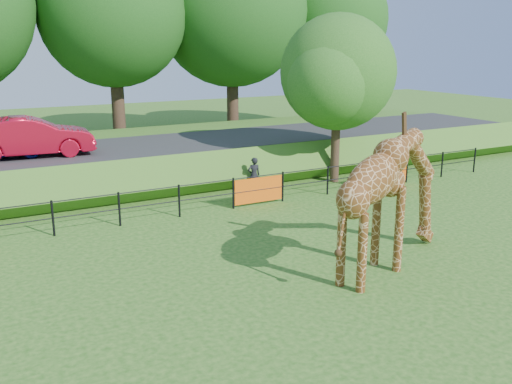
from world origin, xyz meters
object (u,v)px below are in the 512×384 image
(visitor, at_px, (254,175))
(tree_east, at_px, (339,77))
(car_red, at_px, (30,137))
(giraffe, at_px, (392,201))

(visitor, distance_m, tree_east, 5.32)
(visitor, relative_size, tree_east, 0.20)
(car_red, height_order, tree_east, tree_east)
(car_red, xyz_separation_m, tree_east, (11.30, -3.97, 2.11))
(car_red, relative_size, tree_east, 0.68)
(giraffe, relative_size, car_red, 1.07)
(visitor, xyz_separation_m, tree_east, (3.93, 0.06, 3.59))
(giraffe, height_order, car_red, giraffe)
(car_red, bearing_deg, visitor, -114.19)
(giraffe, height_order, tree_east, tree_east)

